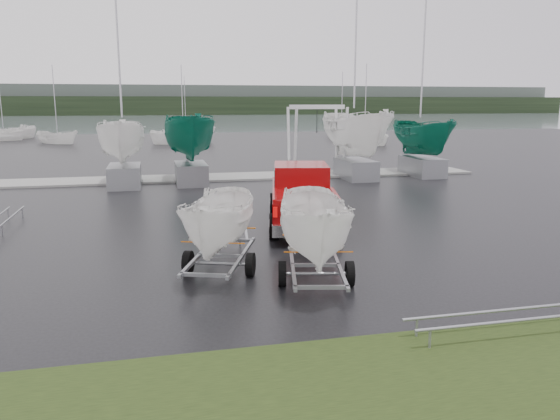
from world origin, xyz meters
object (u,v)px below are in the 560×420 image
(trailer_hitched, at_px, (317,172))
(trailer_parked, at_px, (219,175))
(boat_hoist, at_px, (317,130))
(pickup_truck, at_px, (302,194))

(trailer_hitched, xyz_separation_m, trailer_parked, (-2.11, 1.34, -0.18))
(boat_hoist, bearing_deg, pickup_truck, -109.14)
(trailer_hitched, distance_m, trailer_parked, 2.51)
(trailer_hitched, bearing_deg, trailer_parked, 160.19)
(trailer_parked, bearing_deg, boat_hoist, 85.66)
(boat_hoist, bearing_deg, trailer_hitched, -106.91)
(pickup_truck, xyz_separation_m, trailer_parked, (-3.54, -5.11, 1.46))
(pickup_truck, height_order, trailer_hitched, trailer_hitched)
(pickup_truck, bearing_deg, boat_hoist, 83.32)
(trailer_parked, distance_m, boat_hoist, 19.25)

